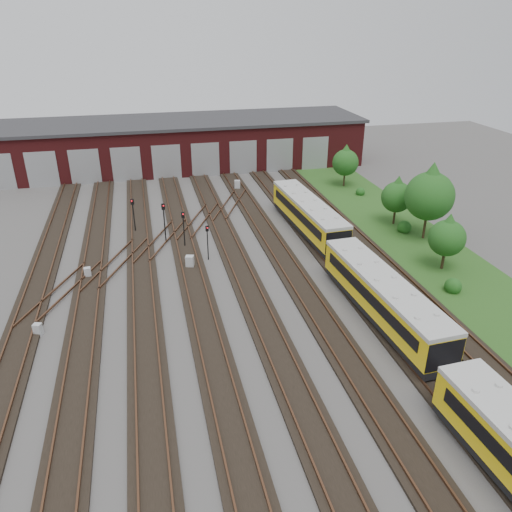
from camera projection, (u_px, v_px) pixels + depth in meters
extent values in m
plane|color=#474542|center=(231.00, 315.00, 35.28)|extent=(120.00, 120.00, 0.00)
cube|color=black|center=(20.00, 340.00, 32.37)|extent=(2.40, 70.00, 0.18)
cube|color=#543421|center=(7.00, 340.00, 32.15)|extent=(0.10, 70.00, 0.15)
cube|color=#543421|center=(31.00, 337.00, 32.45)|extent=(0.10, 70.00, 0.15)
cube|color=black|center=(84.00, 332.00, 33.19)|extent=(2.40, 70.00, 0.18)
cube|color=#543421|center=(72.00, 332.00, 32.97)|extent=(0.10, 70.00, 0.15)
cube|color=#543421|center=(95.00, 329.00, 33.27)|extent=(0.10, 70.00, 0.15)
cube|color=black|center=(145.00, 325.00, 34.01)|extent=(2.40, 70.00, 0.18)
cube|color=#543421|center=(134.00, 324.00, 33.79)|extent=(0.10, 70.00, 0.15)
cube|color=#543421|center=(156.00, 321.00, 34.09)|extent=(0.10, 70.00, 0.15)
cube|color=black|center=(203.00, 317.00, 34.83)|extent=(2.40, 70.00, 0.18)
cube|color=#543421|center=(193.00, 317.00, 34.62)|extent=(0.10, 70.00, 0.15)
cube|color=#543421|center=(213.00, 314.00, 34.91)|extent=(0.10, 70.00, 0.15)
cube|color=black|center=(259.00, 310.00, 35.66)|extent=(2.40, 70.00, 0.18)
cube|color=#543421|center=(249.00, 310.00, 35.44)|extent=(0.10, 70.00, 0.15)
cube|color=#543421|center=(269.00, 307.00, 35.73)|extent=(0.10, 70.00, 0.15)
cube|color=black|center=(312.00, 304.00, 36.48)|extent=(2.40, 70.00, 0.18)
cube|color=#543421|center=(303.00, 303.00, 36.26)|extent=(0.10, 70.00, 0.15)
cube|color=#543421|center=(321.00, 301.00, 36.55)|extent=(0.10, 70.00, 0.15)
cube|color=black|center=(363.00, 297.00, 37.30)|extent=(2.40, 70.00, 0.18)
cube|color=#543421|center=(354.00, 297.00, 37.08)|extent=(0.10, 70.00, 0.15)
cube|color=#543421|center=(372.00, 294.00, 37.37)|extent=(0.10, 70.00, 0.15)
cube|color=black|center=(411.00, 291.00, 38.12)|extent=(2.40, 70.00, 0.18)
cube|color=#543421|center=(403.00, 291.00, 37.90)|extent=(0.10, 70.00, 0.15)
cube|color=#543421|center=(420.00, 288.00, 38.19)|extent=(0.10, 70.00, 0.15)
cube|color=#543421|center=(117.00, 262.00, 42.30)|extent=(5.40, 9.62, 0.15)
cube|color=#543421|center=(162.00, 239.00, 46.62)|extent=(5.40, 9.62, 0.15)
cube|color=#543421|center=(199.00, 220.00, 50.95)|extent=(5.40, 9.62, 0.15)
cube|color=#543421|center=(62.00, 290.00, 37.97)|extent=(5.40, 9.62, 0.15)
cube|color=#543421|center=(230.00, 204.00, 55.28)|extent=(5.40, 9.62, 0.15)
cube|color=#571517|center=(178.00, 144.00, 69.04)|extent=(50.00, 12.00, 6.00)
cube|color=#2F2F31|center=(176.00, 121.00, 67.67)|extent=(51.00, 12.50, 0.40)
cube|color=gray|center=(42.00, 170.00, 60.62)|extent=(3.60, 0.12, 4.40)
cube|color=gray|center=(85.00, 167.00, 61.65)|extent=(3.60, 0.12, 4.40)
cube|color=gray|center=(127.00, 165.00, 62.67)|extent=(3.60, 0.12, 4.40)
cube|color=gray|center=(167.00, 162.00, 63.70)|extent=(3.60, 0.12, 4.40)
cube|color=gray|center=(206.00, 160.00, 64.73)|extent=(3.60, 0.12, 4.40)
cube|color=gray|center=(243.00, 158.00, 65.75)|extent=(3.60, 0.12, 4.40)
cube|color=gray|center=(280.00, 155.00, 66.78)|extent=(3.60, 0.12, 4.40)
cube|color=gray|center=(315.00, 153.00, 67.81)|extent=(3.60, 0.12, 4.40)
cube|color=#29501A|center=(406.00, 236.00, 47.94)|extent=(8.00, 55.00, 0.05)
cube|color=black|center=(381.00, 312.00, 34.51)|extent=(2.87, 14.01, 0.56)
cube|color=yellow|center=(383.00, 296.00, 33.94)|extent=(3.15, 14.03, 2.04)
cube|color=beige|center=(385.00, 281.00, 33.44)|extent=(3.24, 14.03, 0.28)
cube|color=black|center=(367.00, 295.00, 33.54)|extent=(0.71, 12.23, 0.79)
cube|color=black|center=(399.00, 290.00, 34.15)|extent=(0.71, 12.23, 0.79)
cube|color=black|center=(307.00, 226.00, 48.54)|extent=(2.87, 14.01, 0.56)
cube|color=yellow|center=(308.00, 214.00, 47.97)|extent=(3.15, 14.03, 2.04)
cube|color=beige|center=(309.00, 202.00, 47.46)|extent=(3.24, 14.03, 0.28)
cube|color=black|center=(296.00, 213.00, 47.56)|extent=(0.71, 12.23, 0.79)
cube|color=black|center=(320.00, 210.00, 48.18)|extent=(0.71, 12.23, 0.79)
cylinder|color=black|center=(134.00, 219.00, 48.15)|extent=(0.11, 0.11, 2.86)
cube|color=black|center=(132.00, 202.00, 47.40)|extent=(0.32, 0.27, 0.55)
sphere|color=red|center=(132.00, 201.00, 47.26)|extent=(0.13, 0.13, 0.13)
cylinder|color=black|center=(184.00, 233.00, 44.96)|extent=(0.10, 0.10, 2.90)
cube|color=black|center=(183.00, 215.00, 44.22)|extent=(0.28, 0.19, 0.52)
sphere|color=red|center=(183.00, 214.00, 44.08)|extent=(0.13, 0.13, 0.13)
cylinder|color=black|center=(165.00, 226.00, 45.96)|extent=(0.11, 0.11, 3.22)
cube|color=black|center=(163.00, 207.00, 45.14)|extent=(0.32, 0.26, 0.56)
sphere|color=red|center=(163.00, 206.00, 44.99)|extent=(0.14, 0.14, 0.14)
cylinder|color=black|center=(208.00, 246.00, 42.68)|extent=(0.10, 0.10, 2.68)
cube|color=black|center=(207.00, 229.00, 42.00)|extent=(0.27, 0.19, 0.48)
sphere|color=red|center=(207.00, 228.00, 41.87)|extent=(0.11, 0.11, 0.11)
cube|color=#B5B8BB|center=(38.00, 329.00, 32.91)|extent=(0.63, 0.58, 0.85)
cube|color=#B5B8BB|center=(88.00, 273.00, 40.14)|extent=(0.56, 0.48, 0.88)
cube|color=#B5B8BB|center=(190.00, 262.00, 41.66)|extent=(0.78, 0.71, 1.09)
cube|color=#B5B8BB|center=(237.00, 185.00, 60.54)|extent=(0.76, 0.67, 1.11)
cube|color=#B5B8BB|center=(297.00, 192.00, 58.42)|extent=(0.61, 0.53, 0.92)
cylinder|color=#342617|center=(344.00, 180.00, 61.53)|extent=(0.21, 0.21, 1.63)
sphere|color=#1F4E16|center=(345.00, 163.00, 60.58)|extent=(3.17, 3.17, 3.17)
cone|color=#1F4E16|center=(346.00, 153.00, 60.09)|extent=(2.72, 2.72, 2.26)
cylinder|color=#342617|center=(394.00, 217.00, 50.34)|extent=(0.22, 0.22, 1.57)
sphere|color=#1F4E16|center=(397.00, 197.00, 49.42)|extent=(3.06, 3.06, 3.06)
cone|color=#1F4E16|center=(398.00, 186.00, 48.95)|extent=(2.62, 2.62, 2.18)
cylinder|color=#342617|center=(425.00, 227.00, 46.91)|extent=(0.24, 0.24, 2.30)
sphere|color=#1F4E16|center=(429.00, 196.00, 45.57)|extent=(4.47, 4.47, 4.47)
cone|color=#1F4E16|center=(432.00, 179.00, 44.88)|extent=(3.83, 3.83, 3.19)
cylinder|color=#342617|center=(443.00, 261.00, 41.37)|extent=(0.23, 0.23, 1.54)
sphere|color=#1F4E16|center=(447.00, 238.00, 40.47)|extent=(2.99, 2.99, 2.99)
cone|color=#1F4E16|center=(449.00, 226.00, 40.01)|extent=(2.56, 2.56, 2.14)
sphere|color=#1F4E16|center=(453.00, 284.00, 38.01)|extent=(1.30, 1.30, 1.30)
sphere|color=#1F4E16|center=(405.00, 226.00, 48.54)|extent=(1.34, 1.34, 1.34)
sphere|color=#1F4E16|center=(360.00, 191.00, 58.63)|extent=(1.06, 1.06, 1.06)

